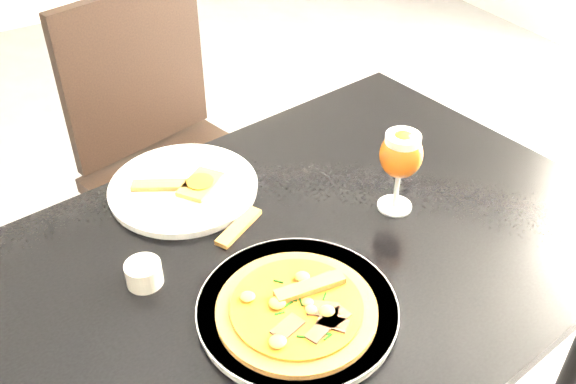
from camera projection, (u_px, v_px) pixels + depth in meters
dining_table at (300, 286)px, 1.20m from camera, size 1.29×0.94×0.75m
chair_far at (174, 158)px, 1.75m from camera, size 0.54×0.54×0.97m
plate_main at (297, 309)px, 1.02m from camera, size 0.39×0.39×0.02m
pizza at (297, 308)px, 1.00m from camera, size 0.25×0.25×0.03m
plate_second at (184, 188)px, 1.28m from camera, size 0.35×0.35×0.02m
crust_scraps at (187, 184)px, 1.26m from camera, size 0.18×0.13×0.01m
loose_crust at (239, 227)px, 1.19m from camera, size 0.12×0.08×0.01m
sauce_cup at (144, 273)px, 1.07m from camera, size 0.06×0.06×0.04m
beer_glass at (401, 155)px, 1.17m from camera, size 0.08×0.08×0.17m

